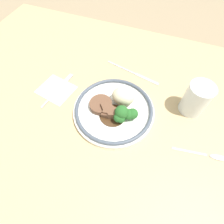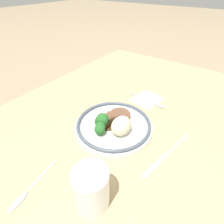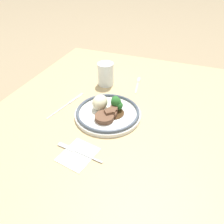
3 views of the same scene
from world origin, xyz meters
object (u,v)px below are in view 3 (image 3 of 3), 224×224
Objects in this scene: fork at (75,151)px; juice_glass at (106,75)px; spoon at (138,81)px; knife at (68,104)px; plate at (108,111)px.

juice_glass is at bearing -73.09° from fork.
fork is (-0.47, -0.08, -0.05)m from juice_glass.
spoon is at bearing -60.77° from juice_glass.
juice_glass is at bearing -9.49° from knife.
fork is 0.56m from spoon.
spoon is (0.08, -0.15, -0.05)m from juice_glass.
knife is 0.40m from spoon.
spoon is (0.33, -0.04, -0.02)m from plate.
spoon is at bearing -7.69° from plate.
plate is 0.33m from spoon.
plate is at bearing 163.82° from spoon.
juice_glass is 0.69× the size of spoon.
plate reaches higher than fork.
juice_glass reaches higher than fork.
spoon is at bearing -89.88° from fork.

